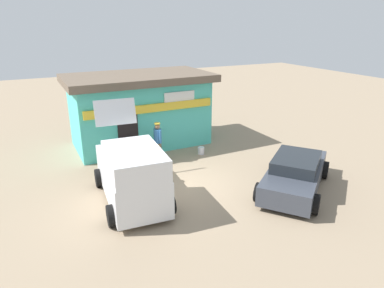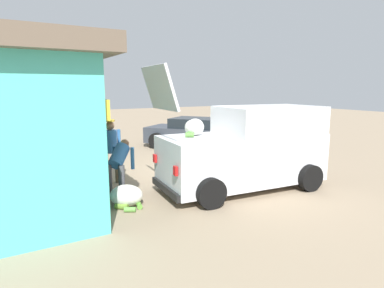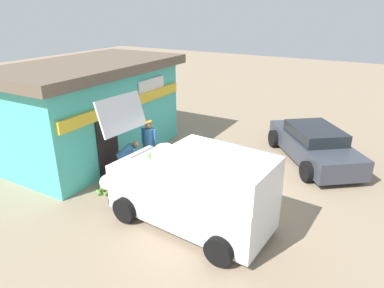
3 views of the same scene
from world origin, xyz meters
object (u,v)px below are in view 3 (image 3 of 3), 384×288
at_px(vendor_standing, 149,141).
at_px(unloaded_banana_pile, 109,183).
at_px(storefront_bar, 93,108).
at_px(customer_bending, 126,157).
at_px(paint_bucket, 184,145).
at_px(delivery_van, 195,189).
at_px(parked_sedan, 314,145).

relative_size(vendor_standing, unloaded_banana_pile, 1.87).
relative_size(storefront_bar, customer_bending, 5.21).
xyz_separation_m(customer_bending, paint_bucket, (3.13, -0.24, -0.64)).
bearing_deg(customer_bending, unloaded_banana_pile, 173.71).
bearing_deg(delivery_van, vendor_standing, 55.17).
distance_m(storefront_bar, parked_sedan, 8.10).
bearing_deg(paint_bucket, unloaded_banana_pile, 175.17).
xyz_separation_m(storefront_bar, delivery_van, (-2.13, -5.50, -0.74)).
xyz_separation_m(storefront_bar, unloaded_banana_pile, (-1.91, -2.33, -1.55)).
distance_m(parked_sedan, customer_bending, 6.65).
xyz_separation_m(parked_sedan, customer_bending, (-4.56, 4.84, 0.19)).
distance_m(storefront_bar, vendor_standing, 2.65).
relative_size(vendor_standing, customer_bending, 1.32).
bearing_deg(parked_sedan, storefront_bar, 115.30).
xyz_separation_m(storefront_bar, paint_bucket, (1.99, -2.66, -1.60)).
height_order(storefront_bar, delivery_van, storefront_bar).
bearing_deg(parked_sedan, vendor_standing, 126.53).
height_order(vendor_standing, paint_bucket, vendor_standing).
xyz_separation_m(vendor_standing, paint_bucket, (2.06, -0.13, -0.83)).
distance_m(vendor_standing, customer_bending, 1.09).
height_order(customer_bending, paint_bucket, customer_bending).
distance_m(delivery_van, customer_bending, 3.25).
bearing_deg(vendor_standing, delivery_van, -124.83).
bearing_deg(unloaded_banana_pile, vendor_standing, -6.35).
relative_size(storefront_bar, vendor_standing, 3.96).
relative_size(storefront_bar, delivery_van, 1.50).
bearing_deg(storefront_bar, parked_sedan, -64.70).
height_order(customer_bending, unloaded_banana_pile, customer_bending).
distance_m(delivery_van, paint_bucket, 5.09).
relative_size(storefront_bar, unloaded_banana_pile, 7.42).
height_order(vendor_standing, unloaded_banana_pile, vendor_standing).
distance_m(parked_sedan, paint_bucket, 4.83).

